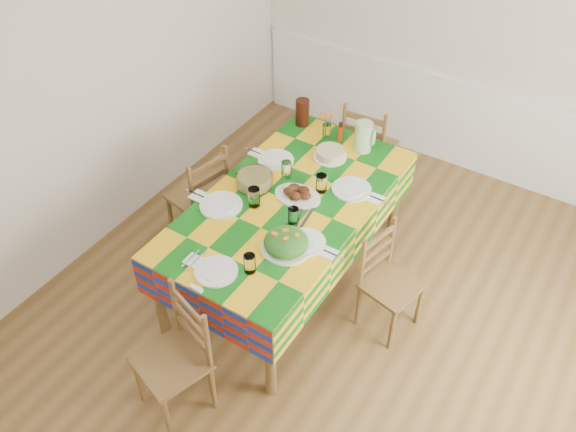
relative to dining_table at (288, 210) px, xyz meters
The scene contains 22 objects.
room 0.90m from the dining_table, 22.77° to the right, with size 4.58×5.08×2.78m.
wainscot 2.32m from the dining_table, 74.74° to the left, with size 4.41×0.06×0.92m.
dining_table is the anchor object (origin of this frame).
setting_near_head 0.83m from the dining_table, 86.48° to the right, with size 0.47×0.31×0.14m.
setting_left_near 0.43m from the dining_table, 139.81° to the right, with size 0.58×0.34×0.15m.
setting_left_far 0.44m from the dining_table, 132.16° to the left, with size 0.53×0.31×0.14m.
setting_right_near 0.41m from the dining_table, 43.27° to the right, with size 0.53×0.31×0.14m.
setting_right_far 0.44m from the dining_table, 48.55° to the left, with size 0.57×0.33×0.15m.
meat_platter 0.15m from the dining_table, 62.75° to the left, with size 0.37×0.26×0.07m.
salad_platter 0.52m from the dining_table, 58.89° to the right, with size 0.34×0.34×0.14m.
pasta_bowl 0.34m from the dining_table, behind, with size 0.28×0.28×0.10m.
cake 0.65m from the dining_table, 90.09° to the left, with size 0.27×0.27×0.08m.
serving_utensils 0.25m from the dining_table, 30.51° to the right, with size 0.15×0.34×0.01m.
flower_vase 0.91m from the dining_table, 101.13° to the left, with size 0.15×0.12×0.23m.
hot_sauce 0.90m from the dining_table, 93.01° to the left, with size 0.04×0.04×0.18m, color #C63A0F.
green_pitcher 0.92m from the dining_table, 79.19° to the left, with size 0.15×0.15×0.25m, color #A2D193.
tea_pitcher 1.05m from the dining_table, 115.58° to the left, with size 0.12×0.12×0.24m, color #33120B.
name_card 1.06m from the dining_table, 91.26° to the right, with size 0.09×0.03×0.02m, color white.
chair_near 1.38m from the dining_table, 89.41° to the right, with size 0.54×0.52×0.97m.
chair_far 1.37m from the dining_table, 89.85° to the left, with size 0.47×0.45×0.99m.
chair_left 0.89m from the dining_table, behind, with size 0.49×0.50×0.98m.
chair_right 0.91m from the dining_table, ahead, with size 0.45×0.46×0.88m.
Camera 1 is at (1.24, -2.64, 3.77)m, focal length 38.00 mm.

